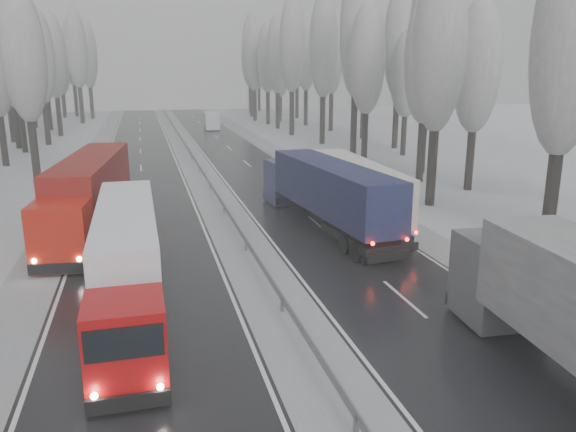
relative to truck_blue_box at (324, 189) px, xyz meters
name	(u,v)px	position (x,y,z in m)	size (l,w,h in m)	color
carriageway_right	(293,203)	(-0.18, 6.63, -2.35)	(7.50, 200.00, 0.03)	black
carriageway_left	(142,212)	(-10.68, 6.63, -2.35)	(7.50, 200.00, 0.03)	black
median_slush	(220,207)	(-5.43, 6.63, -2.35)	(3.00, 200.00, 0.04)	#A9ACB1
shoulder_right	(357,199)	(4.77, 6.63, -2.35)	(2.40, 200.00, 0.04)	#A9ACB1
shoulder_left	(64,216)	(-15.63, 6.63, -2.35)	(2.40, 200.00, 0.04)	#A9ACB1
median_guardrail	(220,199)	(-5.43, 6.62, -1.77)	(0.12, 200.00, 0.76)	slate
tree_16	(570,40)	(9.60, -7.70, 8.30)	(3.60, 3.60, 16.53)	black
tree_18	(440,48)	(9.07, 3.66, 8.33)	(3.60, 3.60, 16.58)	black
tree_19	(477,68)	(14.59, 7.66, 7.05)	(3.60, 3.60, 14.57)	black
tree_20	(426,59)	(12.46, 11.80, 7.78)	(3.60, 3.60, 15.71)	black
tree_21	(429,38)	(14.69, 15.80, 9.63)	(3.60, 3.60, 18.62)	black
tree_22	(367,60)	(11.59, 22.23, 7.87)	(3.60, 3.60, 15.86)	black
tree_23	(407,75)	(17.87, 26.23, 6.40)	(3.60, 3.60, 13.55)	black
tree_24	(357,32)	(12.46, 27.65, 10.82)	(3.60, 3.60, 20.49)	black
tree_25	(399,41)	(19.38, 31.65, 10.15)	(3.60, 3.60, 19.44)	black
tree_26	(324,46)	(12.13, 37.90, 9.73)	(3.60, 3.60, 18.78)	black
tree_27	(365,54)	(19.28, 41.90, 8.99)	(3.60, 3.60, 17.62)	black
tree_28	(292,45)	(10.91, 48.58, 10.27)	(3.60, 3.60, 19.62)	black
tree_29	(332,53)	(18.28, 52.58, 9.30)	(3.60, 3.60, 18.11)	black
tree_30	(277,55)	(11.13, 58.33, 9.15)	(3.60, 3.60, 17.86)	black
tree_31	(306,53)	(17.04, 62.33, 9.60)	(3.60, 3.60, 18.58)	black
tree_32	(268,58)	(11.20, 65.84, 8.81)	(3.60, 3.60, 17.33)	black
tree_33	(280,70)	(14.33, 69.84, 6.89)	(3.60, 3.60, 14.33)	black
tree_34	(254,58)	(10.30, 72.95, 9.00)	(3.60, 3.60, 17.63)	black
tree_35	(297,56)	(19.51, 76.95, 9.40)	(3.60, 3.60, 18.25)	black
tree_36	(251,50)	(11.60, 82.79, 10.65)	(3.60, 3.60, 20.23)	black
tree_37	(280,63)	(18.59, 86.79, 8.20)	(3.60, 3.60, 16.37)	black
tree_38	(250,59)	(13.30, 93.36, 9.22)	(3.60, 3.60, 17.97)	black
tree_39	(259,64)	(16.11, 97.36, 8.08)	(3.60, 3.60, 16.19)	black
tree_62	(24,56)	(-19.38, 20.36, 7.99)	(3.60, 3.60, 16.04)	black
tree_66	(15,65)	(-23.59, 38.98, 7.47)	(3.60, 3.60, 15.23)	black
tree_67	(8,54)	(-24.98, 42.98, 8.66)	(3.60, 3.60, 17.09)	black
tree_68	(39,57)	(-22.01, 45.74, 8.38)	(3.60, 3.60, 16.65)	black
tree_69	(2,44)	(-26.85, 49.74, 10.09)	(3.60, 3.60, 19.35)	black
tree_70	(53,57)	(-21.76, 55.82, 8.66)	(3.60, 3.60, 17.09)	black
tree_71	(20,46)	(-26.52, 59.82, 10.26)	(3.60, 3.60, 19.61)	black
tree_72	(45,66)	(-24.36, 65.17, 7.39)	(3.60, 3.60, 15.11)	black
tree_73	(28,58)	(-27.25, 69.17, 8.74)	(3.60, 3.60, 17.22)	black
tree_74	(76,49)	(-20.51, 75.96, 10.31)	(3.60, 3.60, 19.68)	black
tree_75	(24,54)	(-29.63, 79.96, 9.62)	(3.60, 3.60, 18.60)	black
tree_76	(87,55)	(-19.48, 85.35, 9.58)	(3.60, 3.60, 18.55)	black
tree_77	(60,70)	(-25.10, 89.35, 6.89)	(3.60, 3.60, 14.32)	black
tree_78	(71,52)	(-22.99, 91.94, 10.22)	(3.60, 3.60, 19.55)	black
tree_79	(60,61)	(-25.77, 95.94, 8.64)	(3.60, 3.60, 17.07)	black
truck_blue_box	(324,189)	(0.00, 0.00, 0.00)	(4.11, 15.96, 4.06)	navy
truck_cream_box	(349,185)	(2.09, 1.35, -0.11)	(2.66, 15.11, 3.86)	#AFA99B
box_truck_distant	(211,121)	(0.54, 59.85, -1.00)	(2.55, 7.28, 2.68)	silver
truck_red_white	(127,252)	(-11.26, -8.93, -0.17)	(2.44, 14.72, 3.77)	#A6090A
truck_red_red	(89,189)	(-13.62, 2.87, 0.12)	(4.43, 16.78, 4.27)	#B9180A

